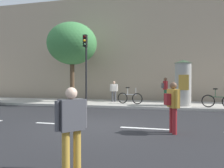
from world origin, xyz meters
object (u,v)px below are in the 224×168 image
Objects in this scene: street_tree at (72,44)px; bicycle_leaning at (130,98)px; pedestrian_in_red_top at (114,90)px; bicycle_upright at (218,101)px; pedestrian_tallest at (71,123)px; pedestrian_with_bag at (173,103)px; pedestrian_in_dark_shirt at (165,87)px; traffic_light at (86,58)px; poster_column at (183,82)px.

bicycle_leaning is (4.30, -0.48, -3.79)m from street_tree.
pedestrian_in_red_top reaches higher than bicycle_upright.
street_tree reaches higher than pedestrian_tallest.
pedestrian_tallest is 1.06× the size of pedestrian_in_red_top.
street_tree is at bearing 132.49° from pedestrian_with_bag.
traffic_light is at bearing -148.70° from pedestrian_in_dark_shirt.
traffic_light reaches higher than pedestrian_in_dark_shirt.
pedestrian_tallest is 10.42m from bicycle_leaning.
traffic_light is at bearing 109.21° from pedestrian_tallest.
street_tree reaches higher than pedestrian_in_dark_shirt.
poster_column is 10.49m from pedestrian_tallest.
poster_column is 1.62× the size of bicycle_upright.
bicycle_upright is (1.85, -0.61, -1.02)m from poster_column.
bicycle_leaning is (-2.25, -1.83, -0.66)m from pedestrian_in_dark_shirt.
poster_column is at bearing 74.89° from pedestrian_tallest.
bicycle_upright is (9.45, -1.37, -3.79)m from street_tree.
traffic_light is at bearing -171.68° from poster_column.
bicycle_upright is at bearing 1.90° from traffic_light.
pedestrian_in_red_top is (1.32, 2.22, -2.08)m from traffic_light.
pedestrian_with_bag is 8.82m from pedestrian_in_red_top.
street_tree reaches higher than pedestrian_in_red_top.
pedestrian_in_red_top is 1.77m from bicycle_leaning.
traffic_light is 2.97× the size of pedestrian_in_red_top.
street_tree reaches higher than pedestrian_with_bag.
traffic_light reaches higher than pedestrian_in_red_top.
traffic_light is at bearing -178.10° from bicycle_upright.
street_tree is at bearing -168.79° from pedestrian_in_red_top.
poster_column is at bearing -5.72° from street_tree.
pedestrian_in_dark_shirt is at bearing 11.99° from pedestrian_in_red_top.
pedestrian_tallest is 12.34m from pedestrian_in_dark_shirt.
street_tree is 10.55m from pedestrian_with_bag.
poster_column reaches higher than pedestrian_in_dark_shirt.
traffic_light reaches higher than pedestrian_tallest.
traffic_light is 3.32m from pedestrian_in_red_top.
pedestrian_with_bag reaches higher than bicycle_leaning.
pedestrian_in_dark_shirt is (1.68, 12.22, 0.28)m from pedestrian_tallest.
pedestrian_in_dark_shirt is at bearing 31.30° from traffic_light.
street_tree is at bearing -168.36° from pedestrian_in_dark_shirt.
bicycle_upright is at bearing 65.86° from pedestrian_with_bag.
traffic_light reaches higher than pedestrian_with_bag.
street_tree is at bearing 114.13° from pedestrian_tallest.
traffic_light is at bearing -156.48° from bicycle_leaning.
poster_column is 1.88× the size of pedestrian_in_red_top.
poster_column is 1.70× the size of pedestrian_with_bag.
bicycle_leaning is (-3.30, 0.28, -1.02)m from poster_column.
bicycle_leaning is at bearing 23.52° from traffic_light.
bicycle_leaning is at bearing 93.15° from pedestrian_tallest.
pedestrian_with_bag is at bearing -88.65° from pedestrian_in_dark_shirt.
pedestrian_with_bag is at bearing -114.14° from bicycle_upright.
street_tree is 3.28× the size of pedestrian_in_dark_shirt.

